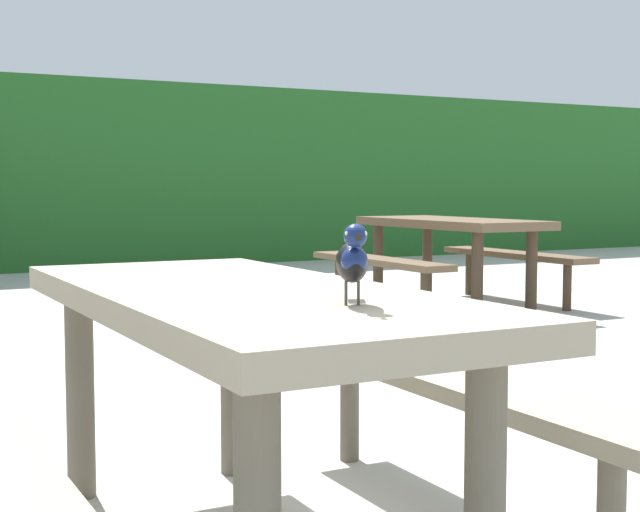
# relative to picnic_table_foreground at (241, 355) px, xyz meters

# --- Properties ---
(picnic_table_foreground) EXTENTS (1.69, 1.81, 0.74)m
(picnic_table_foreground) POSITION_rel_picnic_table_foreground_xyz_m (0.00, 0.00, 0.00)
(picnic_table_foreground) COLOR gray
(picnic_table_foreground) RESTS_ON ground
(bird_grackle) EXTENTS (0.15, 0.27, 0.18)m
(bird_grackle) POSITION_rel_picnic_table_foreground_xyz_m (0.07, -0.47, 0.29)
(bird_grackle) COLOR black
(bird_grackle) RESTS_ON picnic_table_foreground
(picnic_table_mid_right) EXTENTS (1.68, 1.80, 0.74)m
(picnic_table_mid_right) POSITION_rel_picnic_table_foreground_xyz_m (3.61, 3.97, 0.00)
(picnic_table_mid_right) COLOR brown
(picnic_table_mid_right) RESTS_ON ground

